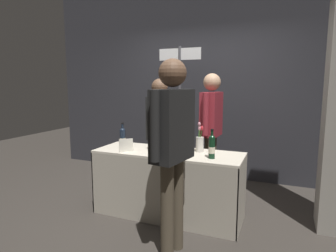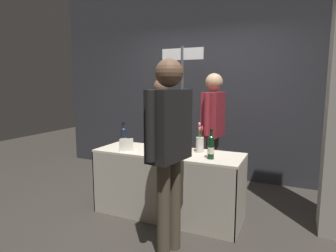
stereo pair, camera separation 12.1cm
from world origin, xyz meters
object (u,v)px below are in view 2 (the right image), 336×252
(tasting_table, at_px, (168,172))
(taster_foreground_right, at_px, (169,139))
(wine_glass_near_vendor, at_px, (160,147))
(display_bottle_0, at_px, (152,137))
(booth_signpost, at_px, (182,99))
(vendor_presenter, at_px, (213,124))
(featured_wine_bottle, at_px, (185,140))
(flower_vase, at_px, (200,143))
(wine_glass_mid, at_px, (160,139))

(tasting_table, height_order, taster_foreground_right, taster_foreground_right)
(tasting_table, xyz_separation_m, wine_glass_near_vendor, (-0.01, -0.19, 0.34))
(display_bottle_0, height_order, booth_signpost, booth_signpost)
(vendor_presenter, bearing_deg, featured_wine_bottle, -4.97)
(flower_vase, xyz_separation_m, vendor_presenter, (-0.04, 0.67, 0.13))
(featured_wine_bottle, xyz_separation_m, flower_vase, (0.15, 0.10, -0.04))
(wine_glass_near_vendor, relative_size, vendor_presenter, 0.08)
(flower_vase, relative_size, taster_foreground_right, 0.20)
(featured_wine_bottle, bearing_deg, booth_signpost, 113.38)
(wine_glass_mid, bearing_deg, taster_foreground_right, -59.84)
(tasting_table, relative_size, flower_vase, 4.96)
(tasting_table, xyz_separation_m, booth_signpost, (-0.23, 1.01, 0.80))
(display_bottle_0, xyz_separation_m, flower_vase, (0.56, 0.11, -0.04))
(display_bottle_0, bearing_deg, wine_glass_mid, 80.76)
(featured_wine_bottle, relative_size, display_bottle_0, 0.99)
(tasting_table, height_order, wine_glass_near_vendor, wine_glass_near_vendor)
(vendor_presenter, bearing_deg, display_bottle_0, -30.46)
(display_bottle_0, xyz_separation_m, wine_glass_mid, (0.03, 0.18, -0.05))
(flower_vase, bearing_deg, booth_signpost, 123.01)
(wine_glass_near_vendor, bearing_deg, wine_glass_mid, 114.64)
(flower_vase, bearing_deg, taster_foreground_right, -90.98)
(taster_foreground_right, bearing_deg, tasting_table, 34.84)
(tasting_table, relative_size, wine_glass_mid, 12.18)
(featured_wine_bottle, xyz_separation_m, taster_foreground_right, (0.13, -0.73, 0.15))
(tasting_table, distance_m, wine_glass_mid, 0.44)
(flower_vase, xyz_separation_m, booth_signpost, (-0.57, 0.88, 0.44))
(featured_wine_bottle, height_order, vendor_presenter, vendor_presenter)
(booth_signpost, bearing_deg, vendor_presenter, -21.15)
(booth_signpost, bearing_deg, taster_foreground_right, -71.94)
(display_bottle_0, relative_size, flower_vase, 0.99)
(featured_wine_bottle, relative_size, taster_foreground_right, 0.19)
(tasting_table, distance_m, vendor_presenter, 0.99)
(display_bottle_0, relative_size, booth_signpost, 0.16)
(wine_glass_near_vendor, distance_m, taster_foreground_right, 0.65)
(flower_vase, distance_m, taster_foreground_right, 0.85)
(wine_glass_near_vendor, relative_size, booth_signpost, 0.06)
(display_bottle_0, xyz_separation_m, booth_signpost, (-0.01, 0.99, 0.40))
(display_bottle_0, bearing_deg, taster_foreground_right, -52.65)
(wine_glass_near_vendor, bearing_deg, booth_signpost, 100.10)
(tasting_table, height_order, vendor_presenter, vendor_presenter)
(featured_wine_bottle, height_order, booth_signpost, booth_signpost)
(wine_glass_near_vendor, distance_m, vendor_presenter, 1.05)
(tasting_table, height_order, booth_signpost, booth_signpost)
(taster_foreground_right, bearing_deg, wine_glass_mid, 39.88)
(wine_glass_mid, height_order, vendor_presenter, vendor_presenter)
(vendor_presenter, distance_m, booth_signpost, 0.65)
(wine_glass_near_vendor, height_order, booth_signpost, booth_signpost)
(vendor_presenter, height_order, taster_foreground_right, taster_foreground_right)
(wine_glass_near_vendor, bearing_deg, display_bottle_0, 134.71)
(taster_foreground_right, bearing_deg, vendor_presenter, 10.53)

